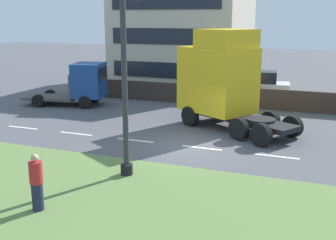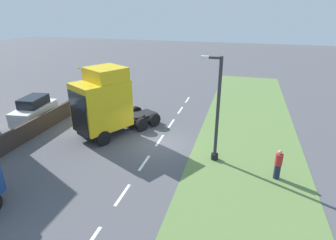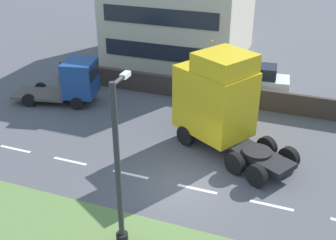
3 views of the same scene
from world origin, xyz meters
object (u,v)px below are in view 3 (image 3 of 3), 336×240
object	(u,v)px
lorry_cab	(218,101)
flatbed_truck	(74,81)
lamp_post	(119,178)
parked_car	(255,82)

from	to	relation	value
lorry_cab	flatbed_truck	bearing A→B (deg)	108.06
lamp_post	parked_car	bearing A→B (deg)	-8.41
lorry_cab	parked_car	distance (m)	6.94
lorry_cab	flatbed_truck	distance (m)	9.75
parked_car	lamp_post	size ratio (longest dim) A/B	0.69
flatbed_truck	lamp_post	distance (m)	12.85
flatbed_truck	parked_car	distance (m)	11.29
lorry_cab	lamp_post	xyz separation A→B (m)	(-7.93, 1.43, 0.31)
flatbed_truck	lamp_post	xyz separation A→B (m)	(-9.92, -8.06, 1.37)
flatbed_truck	parked_car	xyz separation A→B (m)	(4.75, -10.23, -0.40)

